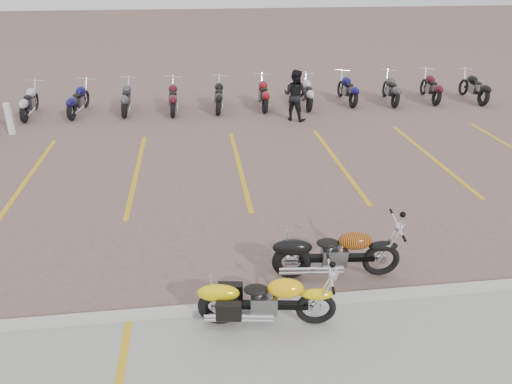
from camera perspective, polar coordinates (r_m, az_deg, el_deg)
ground at (r=9.82m, az=0.38°, el=-5.83°), size 100.00×100.00×0.00m
curb at (r=8.15m, az=2.30°, el=-12.67°), size 60.00×0.18×0.12m
parking_stripes at (r=13.38m, az=-1.91°, el=2.97°), size 38.00×5.50×0.01m
yellow_cruiser at (r=7.62m, az=0.87°, el=-12.30°), size 2.07×0.46×0.86m
flame_cruiser at (r=8.72m, az=8.79°, el=-7.04°), size 2.21×0.41×0.91m
person_b at (r=17.20m, az=4.48°, el=10.98°), size 1.06×1.02×1.72m
bollard at (r=17.53m, az=-26.36°, el=7.49°), size 0.17×0.17×1.00m
bg_bike_row at (r=18.70m, az=-4.46°, el=11.16°), size 20.53×2.03×1.10m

